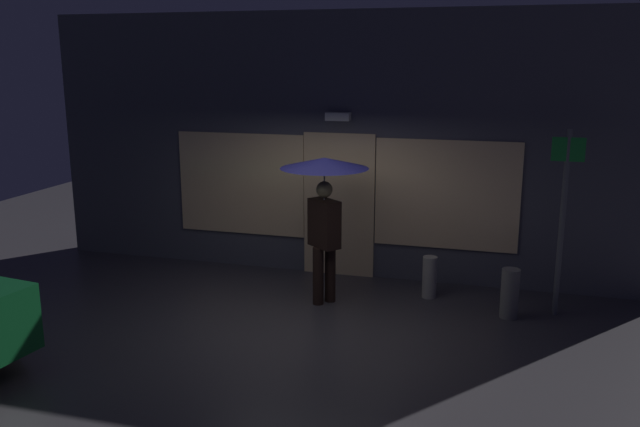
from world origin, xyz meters
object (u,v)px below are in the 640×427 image
object	(u,v)px
sidewalk_bollard	(430,277)
sidewalk_bollard_2	(510,293)
person_with_umbrella	(324,191)
street_sign_post	(563,212)

from	to	relation	value
sidewalk_bollard	sidewalk_bollard_2	size ratio (longest dim) A/B	0.90
sidewalk_bollard	person_with_umbrella	bearing A→B (deg)	-156.17
sidewalk_bollard_2	sidewalk_bollard	bearing A→B (deg)	156.55
person_with_umbrella	street_sign_post	size ratio (longest dim) A/B	0.83
sidewalk_bollard_2	person_with_umbrella	bearing A→B (deg)	-176.91
person_with_umbrella	street_sign_post	distance (m)	3.07
sidewalk_bollard	sidewalk_bollard_2	world-z (taller)	sidewalk_bollard_2
person_with_umbrella	sidewalk_bollard	world-z (taller)	person_with_umbrella
street_sign_post	sidewalk_bollard_2	world-z (taller)	street_sign_post
street_sign_post	person_with_umbrella	bearing A→B (deg)	-172.13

